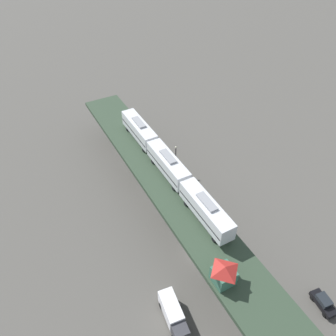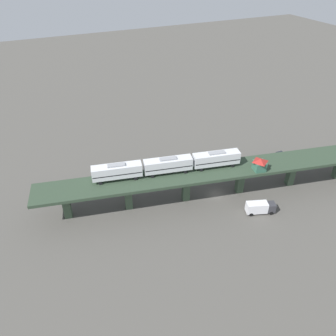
{
  "view_description": "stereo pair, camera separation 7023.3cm",
  "coord_description": "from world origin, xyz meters",
  "views": [
    {
      "loc": [
        25.27,
        22.55,
        49.83
      ],
      "look_at": [
        -3.93,
        -12.42,
        9.73
      ],
      "focal_mm": 35.0,
      "sensor_mm": 36.0,
      "label": 1
    },
    {
      "loc": [
        57.12,
        -39.72,
        56.25
      ],
      "look_at": [
        -3.93,
        -12.42,
        9.73
      ],
      "focal_mm": 35.0,
      "sensor_mm": 36.0,
      "label": 2
    }
  ],
  "objects": [
    {
      "name": "street_car_blue",
      "position": [
        -7.61,
        27.78,
        0.94
      ],
      "size": [
        1.95,
        4.4,
        1.89
      ],
      "color": "#233D93",
      "rests_on": "ground"
    },
    {
      "name": "delivery_truck",
      "position": [
        10.62,
        6.19,
        1.76
      ],
      "size": [
        4.42,
        7.54,
        3.2
      ],
      "color": "#333338",
      "rests_on": "ground"
    },
    {
      "name": "signal_hut",
      "position": [
        4.31,
        9.22,
        10.03
      ],
      "size": [
        3.79,
        3.79,
        3.4
      ],
      "color": "#33604C",
      "rests_on": "elevated_viaduct"
    },
    {
      "name": "subway_train",
      "position": [
        -3.93,
        -12.42,
        10.77
      ],
      "size": [
        10.09,
        37.02,
        4.45
      ],
      "color": "silver",
      "rests_on": "elevated_viaduct"
    },
    {
      "name": "street_lamp",
      "position": [
        -11.73,
        -19.12,
        4.11
      ],
      "size": [
        0.44,
        0.44,
        6.94
      ],
      "color": "black",
      "rests_on": "ground"
    },
    {
      "name": "street_car_black",
      "position": [
        -8.61,
        19.39,
        0.94
      ],
      "size": [
        3.16,
        4.75,
        1.89
      ],
      "color": "black",
      "rests_on": "ground"
    },
    {
      "name": "elevated_viaduct",
      "position": [
        -0.04,
        -0.19,
        7.05
      ],
      "size": [
        26.4,
        91.85,
        8.23
      ],
      "color": "#2C3D2C",
      "rests_on": "ground"
    },
    {
      "name": "ground_plane",
      "position": [
        0.0,
        0.0,
        0.0
      ],
      "size": [
        400.0,
        400.0,
        0.0
      ],
      "primitive_type": "plane",
      "color": "#4C4944"
    }
  ]
}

